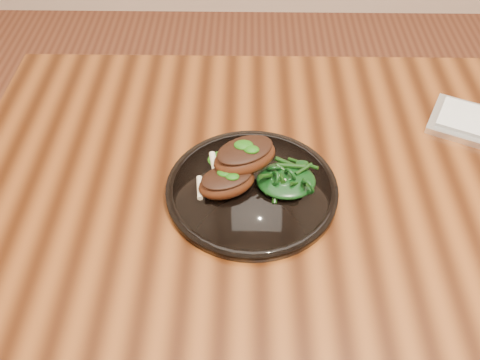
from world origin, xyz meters
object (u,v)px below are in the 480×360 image
(lamb_chop_front, at_px, (226,182))
(plate, at_px, (252,189))
(desk, at_px, (412,219))
(greens_heap, at_px, (286,178))

(lamb_chop_front, bearing_deg, plate, 13.91)
(desk, height_order, greens_heap, greens_heap)
(lamb_chop_front, bearing_deg, desk, 4.89)
(desk, distance_m, plate, 0.31)
(plate, bearing_deg, greens_heap, 5.19)
(plate, bearing_deg, desk, 3.57)
(desk, bearing_deg, plate, -176.43)
(desk, xyz_separation_m, lamb_chop_front, (-0.33, -0.03, 0.12))
(desk, xyz_separation_m, greens_heap, (-0.24, -0.01, 0.12))
(desk, bearing_deg, lamb_chop_front, -175.11)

